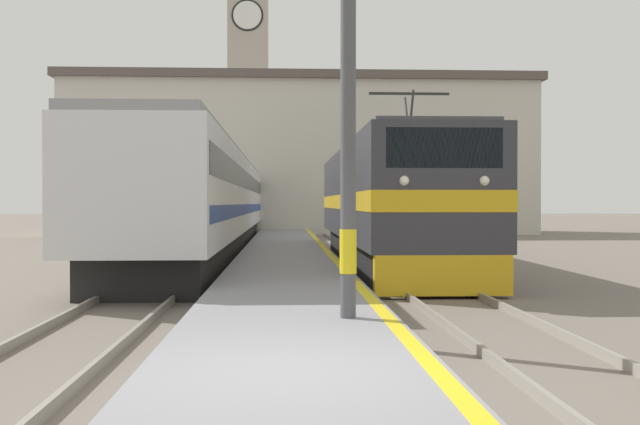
{
  "coord_description": "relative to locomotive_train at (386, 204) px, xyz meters",
  "views": [
    {
      "loc": [
        -0.1,
        -6.96,
        1.92
      ],
      "look_at": [
        1.47,
        24.91,
        1.53
      ],
      "focal_mm": 42.0,
      "sensor_mm": 36.0,
      "label": 1
    }
  ],
  "objects": [
    {
      "name": "locomotive_train",
      "position": [
        0.0,
        0.0,
        0.0
      ],
      "size": [
        2.92,
        16.82,
        4.71
      ],
      "color": "black",
      "rests_on": "ground"
    },
    {
      "name": "clock_tower",
      "position": [
        -6.06,
        39.48,
        9.92
      ],
      "size": [
        4.05,
        4.05,
        22.3
      ],
      "color": "#ADA393",
      "rests_on": "ground"
    },
    {
      "name": "platform",
      "position": [
        -3.07,
        9.1,
        -1.73
      ],
      "size": [
        2.94,
        140.0,
        0.38
      ],
      "color": "gray",
      "rests_on": "ground"
    },
    {
      "name": "rail_track_far",
      "position": [
        -5.98,
        9.1,
        -1.88
      ],
      "size": [
        2.84,
        140.0,
        0.16
      ],
      "color": "#70665B",
      "rests_on": "ground"
    },
    {
      "name": "station_building",
      "position": [
        -2.08,
        25.54,
        3.03
      ],
      "size": [
        29.43,
        8.85,
        9.84
      ],
      "color": "beige",
      "rests_on": "ground"
    },
    {
      "name": "passenger_train",
      "position": [
        -5.98,
        13.38,
        0.13
      ],
      "size": [
        2.92,
        45.56,
        3.78
      ],
      "color": "black",
      "rests_on": "ground"
    },
    {
      "name": "rail_track_near",
      "position": [
        0.0,
        9.1,
        -1.88
      ],
      "size": [
        2.83,
        140.0,
        0.16
      ],
      "color": "#70665B",
      "rests_on": "ground"
    },
    {
      "name": "ground_plane",
      "position": [
        -3.07,
        14.1,
        -1.91
      ],
      "size": [
        200.0,
        200.0,
        0.0
      ],
      "primitive_type": "plane",
      "color": "#70665B"
    }
  ]
}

